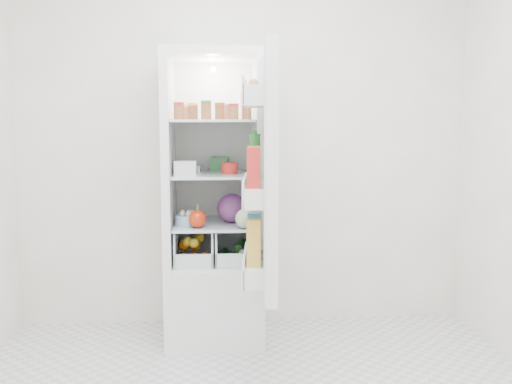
{
  "coord_description": "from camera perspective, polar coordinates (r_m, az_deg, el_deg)",
  "views": [
    {
      "loc": [
        -0.17,
        -2.34,
        1.38
      ],
      "look_at": [
        0.05,
        0.95,
        0.97
      ],
      "focal_mm": 40.0,
      "sensor_mm": 36.0,
      "label": 1
    }
  ],
  "objects": [
    {
      "name": "red_cabbage",
      "position": [
        3.56,
        -2.44,
        -1.62
      ],
      "size": [
        0.18,
        0.18,
        0.18
      ],
      "primitive_type": "sphere",
      "color": "#561D56",
      "rests_on": "shelf_low"
    },
    {
      "name": "veg_pile",
      "position": [
        3.61,
        -2.14,
        -5.94
      ],
      "size": [
        0.16,
        0.3,
        0.1
      ],
      "color": "#1A4E1A",
      "rests_on": "refrigerator"
    },
    {
      "name": "tub_green",
      "position": [
        3.73,
        -3.66,
        2.84
      ],
      "size": [
        0.12,
        0.16,
        0.09
      ],
      "primitive_type": "cube",
      "rotation": [
        0.0,
        0.0,
        -0.07
      ],
      "color": "#387D42",
      "rests_on": "shelf_mid"
    },
    {
      "name": "shelf_top",
      "position": [
        3.52,
        -4.29,
        7.12
      ],
      "size": [
        0.49,
        0.53,
        0.02
      ],
      "primitive_type": "cube",
      "color": "silver",
      "rests_on": "refrigerator"
    },
    {
      "name": "bell_pepper",
      "position": [
        3.4,
        -5.87,
        -2.7
      ],
      "size": [
        0.11,
        0.11,
        0.11
      ],
      "primitive_type": "sphere",
      "color": "red",
      "rests_on": "shelf_low"
    },
    {
      "name": "crisper_left",
      "position": [
        3.61,
        -6.13,
        -5.23
      ],
      "size": [
        0.23,
        0.46,
        0.22
      ],
      "primitive_type": null,
      "color": "silver",
      "rests_on": "refrigerator"
    },
    {
      "name": "foil_tray",
      "position": [
        3.69,
        -6.72,
        2.35
      ],
      "size": [
        0.15,
        0.11,
        0.04
      ],
      "primitive_type": "cube",
      "rotation": [
        0.0,
        0.0,
        -0.01
      ],
      "color": "silver",
      "rests_on": "shelf_mid"
    },
    {
      "name": "shelf_mid",
      "position": [
        3.54,
        -4.24,
        1.76
      ],
      "size": [
        0.49,
        0.53,
        0.02
      ],
      "primitive_type": "cube",
      "color": "silver",
      "rests_on": "refrigerator"
    },
    {
      "name": "citrus_pile",
      "position": [
        3.55,
        -6.33,
        -5.75
      ],
      "size": [
        0.2,
        0.24,
        0.16
      ],
      "color": "orange",
      "rests_on": "refrigerator"
    },
    {
      "name": "refrigerator",
      "position": [
        3.65,
        -4.18,
        -4.17
      ],
      "size": [
        0.6,
        0.6,
        1.8
      ],
      "color": "white",
      "rests_on": "ground"
    },
    {
      "name": "room_walls",
      "position": [
        2.35,
        0.44,
        12.32
      ],
      "size": [
        3.02,
        3.02,
        2.61
      ],
      "color": "silver",
      "rests_on": "ground"
    },
    {
      "name": "condiment_jars",
      "position": [
        3.46,
        -4.47,
        7.94
      ],
      "size": [
        0.46,
        0.34,
        0.08
      ],
      "color": "#B21919",
      "rests_on": "shelf_top"
    },
    {
      "name": "tub_white",
      "position": [
        3.46,
        -7.07,
        2.44
      ],
      "size": [
        0.13,
        0.13,
        0.08
      ],
      "primitive_type": "cube",
      "rotation": [
        0.0,
        0.0,
        0.01
      ],
      "color": "silver",
      "rests_on": "shelf_mid"
    },
    {
      "name": "shelf_low",
      "position": [
        3.58,
        -4.2,
        -3.19
      ],
      "size": [
        0.49,
        0.53,
        0.01
      ],
      "primitive_type": "cube",
      "color": "silver",
      "rests_on": "refrigerator"
    },
    {
      "name": "fridge_door",
      "position": [
        2.97,
        1.01,
        1.6
      ],
      "size": [
        0.22,
        0.6,
        1.3
      ],
      "rotation": [
        0.0,
        0.0,
        1.49
      ],
      "color": "white",
      "rests_on": "refrigerator"
    },
    {
      "name": "crisper_right",
      "position": [
        3.61,
        -2.22,
        -5.2
      ],
      "size": [
        0.23,
        0.46,
        0.22
      ],
      "primitive_type": null,
      "color": "silver",
      "rests_on": "refrigerator"
    },
    {
      "name": "salad_bag",
      "position": [
        3.36,
        -1.07,
        -2.66
      ],
      "size": [
        0.12,
        0.12,
        0.12
      ],
      "primitive_type": "sphere",
      "color": "#AEBF8F",
      "rests_on": "shelf_low"
    },
    {
      "name": "mushroom_bowl",
      "position": [
        3.49,
        -6.93,
        -2.82
      ],
      "size": [
        0.15,
        0.15,
        0.07
      ],
      "primitive_type": "cylinder",
      "rotation": [
        0.0,
        0.0,
        0.09
      ],
      "color": "#89ABCD",
      "rests_on": "shelf_low"
    },
    {
      "name": "squeeze_bottle",
      "position": [
        3.59,
        -1.37,
        8.66
      ],
      "size": [
        0.07,
        0.07,
        0.18
      ],
      "primitive_type": "cylinder",
      "rotation": [
        0.0,
        0.0,
        -0.4
      ],
      "color": "white",
      "rests_on": "shelf_top"
    },
    {
      "name": "tin_red",
      "position": [
        3.5,
        -2.66,
        2.4
      ],
      "size": [
        0.11,
        0.11,
        0.07
      ],
      "primitive_type": "cylinder",
      "rotation": [
        0.0,
        0.0,
        0.11
      ],
      "color": "red",
      "rests_on": "shelf_mid"
    }
  ]
}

